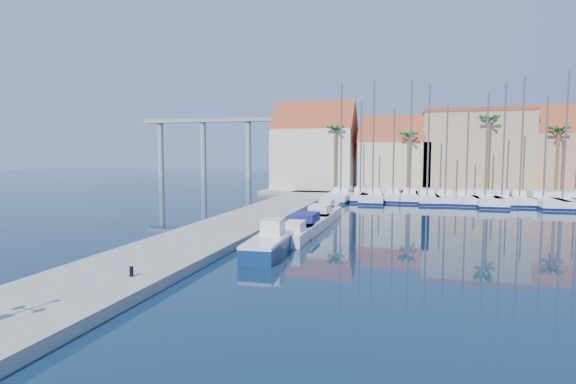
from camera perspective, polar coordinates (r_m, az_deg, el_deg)
name	(u,v)px	position (r m, az deg, el deg)	size (l,w,h in m)	color
ground	(315,276)	(22.42, 3.42, -10.58)	(260.00, 260.00, 0.00)	black
quay_west	(243,222)	(37.60, -5.78, -3.84)	(6.00, 77.00, 0.50)	gray
shore_north	(450,192)	(69.59, 19.91, -0.04)	(54.00, 16.00, 0.50)	gray
bollard	(131,271)	(21.56, -19.26, -9.50)	(0.18, 0.18, 0.45)	black
fishing_boat	(269,243)	(26.78, -2.46, -6.55)	(2.17, 5.75, 1.98)	navy
motorboat_west_0	(296,233)	(30.89, 1.02, -5.27)	(1.81, 5.41, 1.40)	white
motorboat_west_1	(308,223)	(35.21, 2.52, -4.00)	(2.53, 7.48, 1.40)	white
motorboat_west_2	(321,214)	(40.49, 4.27, -2.83)	(2.43, 7.47, 1.40)	white
motorboat_west_3	(327,208)	(44.71, 4.99, -2.09)	(1.76, 5.51, 1.40)	white
sailboat_0	(342,195)	(57.82, 6.81, -0.41)	(3.34, 11.26, 14.61)	white
sailboat_1	(360,195)	(58.11, 9.18, -0.39)	(2.68, 8.37, 12.25)	white
sailboat_2	(373,196)	(57.10, 10.71, -0.52)	(3.21, 10.78, 14.64)	white
sailboat_3	(393,196)	(58.40, 13.21, -0.45)	(2.52, 8.33, 11.42)	white
sailboat_4	(409,196)	(58.21, 15.14, -0.44)	(2.30, 8.16, 14.68)	white
sailboat_5	(426,197)	(57.51, 17.17, -0.60)	(3.05, 9.44, 14.20)	white
sailboat_6	(445,198)	(57.65, 19.29, -0.67)	(2.42, 8.74, 11.92)	white
sailboat_7	(465,198)	(58.15, 21.61, -0.72)	(2.88, 9.56, 11.02)	white
sailboat_8	(484,199)	(57.88, 23.58, -0.81)	(3.60, 11.76, 12.89)	white
sailboat_9	(501,198)	(58.75, 25.43, -0.73)	(2.70, 8.70, 14.15)	white
sailboat_10	(518,198)	(59.16, 27.19, -0.74)	(2.63, 8.39, 14.65)	white
sailboat_11	(541,200)	(59.16, 29.46, -0.93)	(3.44, 11.47, 12.25)	white
sailboat_12	(560,201)	(59.27, 31.29, -0.95)	(3.24, 10.27, 14.94)	white
building_0	(315,149)	(69.65, 3.44, 5.42)	(12.30, 9.00, 13.50)	beige
building_1	(395,158)	(68.18, 13.37, 4.27)	(10.30, 8.00, 11.00)	#C6B78C
building_2	(474,151)	(69.66, 22.53, 4.83)	(14.20, 10.20, 11.50)	tan
building_3	(571,154)	(71.16, 32.27, 4.11)	(10.30, 8.00, 12.00)	tan
palm_0	(335,131)	(64.07, 6.04, 7.72)	(2.60, 2.60, 10.15)	brown
palm_1	(409,137)	(63.17, 15.09, 6.76)	(2.60, 2.60, 9.15)	brown
palm_2	(489,122)	(63.97, 24.21, 8.16)	(2.60, 2.60, 11.15)	brown
palm_3	(559,132)	(65.57, 31.13, 6.56)	(2.60, 2.60, 9.65)	brown
viaduct	(229,135)	(112.02, -7.53, 7.14)	(48.00, 2.20, 14.45)	#9E9E99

